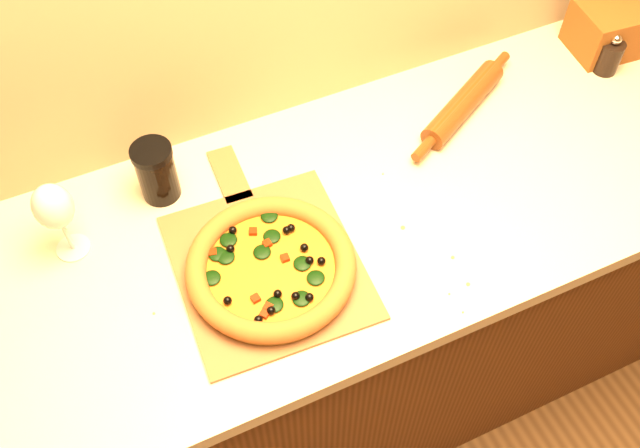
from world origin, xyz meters
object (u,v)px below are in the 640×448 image
(pepper_grinder, at_px, (609,56))
(dark_jar, at_px, (156,172))
(pizza, at_px, (271,267))
(rolling_pin, at_px, (463,104))
(pizza_peel, at_px, (265,260))
(wine_glass, at_px, (54,208))

(pepper_grinder, height_order, dark_jar, dark_jar)
(pizza, distance_m, rolling_pin, 0.61)
(pizza_peel, bearing_deg, pizza, -88.29)
(wine_glass, bearing_deg, dark_jar, 17.48)
(pepper_grinder, relative_size, wine_glass, 0.57)
(pizza_peel, relative_size, wine_glass, 2.83)
(pizza, xyz_separation_m, wine_glass, (-0.34, 0.22, 0.10))
(pizza, bearing_deg, pepper_grinder, 12.23)
(pizza_peel, bearing_deg, dark_jar, 120.88)
(rolling_pin, xyz_separation_m, wine_glass, (-0.91, -0.00, 0.11))
(pizza, bearing_deg, pizza_peel, 88.79)
(pizza, height_order, wine_glass, wine_glass)
(pizza_peel, xyz_separation_m, wine_glass, (-0.34, 0.19, 0.13))
(rolling_pin, bearing_deg, wine_glass, -179.71)
(pizza_peel, distance_m, pizza, 0.04)
(pizza, relative_size, dark_jar, 2.41)
(rolling_pin, height_order, dark_jar, dark_jar)
(pizza, xyz_separation_m, rolling_pin, (0.57, 0.23, -0.00))
(pizza, distance_m, wine_glass, 0.42)
(wine_glass, height_order, dark_jar, wine_glass)
(pizza_peel, bearing_deg, rolling_pin, 21.65)
(pepper_grinder, xyz_separation_m, dark_jar, (-1.10, 0.08, 0.02))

